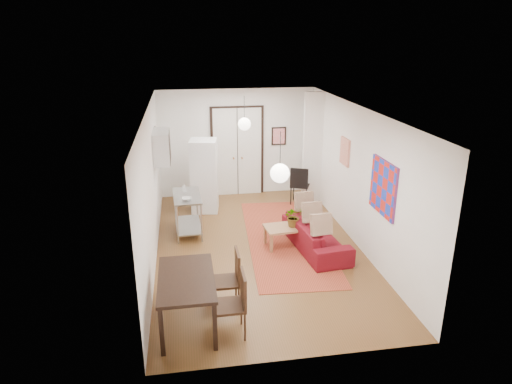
{
  "coord_description": "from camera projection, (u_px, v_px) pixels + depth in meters",
  "views": [
    {
      "loc": [
        -1.44,
        -8.55,
        4.3
      ],
      "look_at": [
        -0.05,
        0.0,
        1.25
      ],
      "focal_mm": 32.0,
      "sensor_mm": 36.0,
      "label": 1
    }
  ],
  "objects": [
    {
      "name": "dining_table",
      "position": [
        186.0,
        283.0,
        6.87
      ],
      "size": [
        0.84,
        1.47,
        0.82
      ],
      "rotation": [
        0.0,
        0.0,
        0.0
      ],
      "color": "black",
      "rests_on": "floor"
    },
    {
      "name": "pendant_back",
      "position": [
        244.0,
        124.0,
        10.72
      ],
      "size": [
        0.3,
        0.3,
        0.8
      ],
      "color": "white",
      "rests_on": "ceiling"
    },
    {
      "name": "wall_cabinet",
      "position": [
        162.0,
        147.0,
        10.08
      ],
      "size": [
        0.35,
        1.0,
        0.7
      ],
      "primitive_type": "cube",
      "color": "silver",
      "rests_on": "wall_left"
    },
    {
      "name": "black_side_chair",
      "position": [
        299.0,
        180.0,
        12.02
      ],
      "size": [
        0.61,
        0.63,
        1.01
      ],
      "rotation": [
        0.0,
        0.0,
        2.72
      ],
      "color": "black",
      "rests_on": "floor"
    },
    {
      "name": "double_doors",
      "position": [
        237.0,
        152.0,
        12.42
      ],
      "size": [
        1.44,
        0.06,
        2.5
      ],
      "primitive_type": "cube",
      "color": "white",
      "rests_on": "wall_back"
    },
    {
      "name": "kitchen_counter",
      "position": [
        188.0,
        209.0,
        10.15
      ],
      "size": [
        0.64,
        1.2,
        0.9
      ],
      "rotation": [
        0.0,
        0.0,
        0.04
      ],
      "color": "#A4A7A9",
      "rests_on": "floor"
    },
    {
      "name": "painting_abstract",
      "position": [
        345.0,
        152.0,
        10.07
      ],
      "size": [
        0.05,
        0.5,
        0.6
      ],
      "primitive_type": "cube",
      "color": "white",
      "rests_on": "wall_right"
    },
    {
      "name": "print_left",
      "position": [
        156.0,
        140.0,
        10.51
      ],
      "size": [
        0.03,
        0.44,
        0.54
      ],
      "primitive_type": "cube",
      "color": "#996D3F",
      "rests_on": "wall_left"
    },
    {
      "name": "painting_popart",
      "position": [
        383.0,
        188.0,
        8.21
      ],
      "size": [
        0.05,
        1.0,
        1.0
      ],
      "primitive_type": "cube",
      "color": "red",
      "rests_on": "wall_right"
    },
    {
      "name": "fridge",
      "position": [
        204.0,
        176.0,
        11.35
      ],
      "size": [
        0.73,
        0.73,
        1.83
      ],
      "primitive_type": "cube",
      "rotation": [
        0.0,
        0.0,
        -0.14
      ],
      "color": "white",
      "rests_on": "floor"
    },
    {
      "name": "floor",
      "position": [
        258.0,
        248.0,
        9.61
      ],
      "size": [
        7.0,
        7.0,
        0.0
      ],
      "primitive_type": "plane",
      "color": "brown",
      "rests_on": "ground"
    },
    {
      "name": "kilim_rug",
      "position": [
        286.0,
        238.0,
        10.04
      ],
      "size": [
        1.94,
        4.54,
        0.01
      ],
      "primitive_type": "cube",
      "rotation": [
        0.0,
        0.0,
        -0.06
      ],
      "color": "#A73F29",
      "rests_on": "floor"
    },
    {
      "name": "wall_front",
      "position": [
        303.0,
        266.0,
        5.87
      ],
      "size": [
        4.2,
        0.02,
        2.9
      ],
      "primitive_type": "cube",
      "color": "white",
      "rests_on": "floor"
    },
    {
      "name": "sofa",
      "position": [
        316.0,
        235.0,
        9.49
      ],
      "size": [
        1.02,
        2.12,
        0.6
      ],
      "primitive_type": "imported",
      "rotation": [
        0.0,
        0.0,
        1.68
      ],
      "color": "maroon",
      "rests_on": "floor"
    },
    {
      "name": "ceiling",
      "position": [
        258.0,
        110.0,
        8.64
      ],
      "size": [
        4.2,
        7.0,
        0.02
      ],
      "primitive_type": "cube",
      "color": "white",
      "rests_on": "wall_back"
    },
    {
      "name": "dining_chair_far",
      "position": [
        228.0,
        296.0,
        6.78
      ],
      "size": [
        0.48,
        0.69,
        1.01
      ],
      "rotation": [
        0.0,
        0.0,
        -1.57
      ],
      "color": "#371E11",
      "rests_on": "floor"
    },
    {
      "name": "stub_partition",
      "position": [
        313.0,
        148.0,
        11.78
      ],
      "size": [
        0.5,
        0.1,
        2.9
      ],
      "primitive_type": "cube",
      "color": "white",
      "rests_on": "floor"
    },
    {
      "name": "dining_chair_near",
      "position": [
        223.0,
        273.0,
        7.43
      ],
      "size": [
        0.48,
        0.69,
        1.01
      ],
      "rotation": [
        0.0,
        0.0,
        -1.57
      ],
      "color": "#371E11",
      "rests_on": "floor"
    },
    {
      "name": "pendant_front",
      "position": [
        280.0,
        173.0,
        7.0
      ],
      "size": [
        0.3,
        0.3,
        0.8
      ],
      "color": "white",
      "rests_on": "ceiling"
    },
    {
      "name": "soap_bottle",
      "position": [
        184.0,
        188.0,
        10.24
      ],
      "size": [
        0.09,
        0.09,
        0.19
      ],
      "primitive_type": "imported",
      "rotation": [
        0.0,
        0.0,
        0.04
      ],
      "color": "teal",
      "rests_on": "kitchen_counter"
    },
    {
      "name": "wall_left",
      "position": [
        151.0,
        188.0,
        8.81
      ],
      "size": [
        0.02,
        7.0,
        2.9
      ],
      "primitive_type": "cube",
      "color": "white",
      "rests_on": "floor"
    },
    {
      "name": "bowl",
      "position": [
        187.0,
        199.0,
        9.75
      ],
      "size": [
        0.22,
        0.22,
        0.05
      ],
      "primitive_type": "imported",
      "rotation": [
        0.0,
        0.0,
        0.04
      ],
      "color": "silver",
      "rests_on": "kitchen_counter"
    },
    {
      "name": "wall_back",
      "position": [
        237.0,
        143.0,
        12.38
      ],
      "size": [
        4.2,
        0.02,
        2.9
      ],
      "primitive_type": "cube",
      "color": "white",
      "rests_on": "floor"
    },
    {
      "name": "poster_back",
      "position": [
        279.0,
        136.0,
        12.48
      ],
      "size": [
        0.4,
        0.03,
        0.5
      ],
      "primitive_type": "cube",
      "color": "red",
      "rests_on": "wall_back"
    },
    {
      "name": "wall_right",
      "position": [
        358.0,
        177.0,
        9.44
      ],
      "size": [
        0.02,
        7.0,
        2.9
      ],
      "primitive_type": "cube",
      "color": "white",
      "rests_on": "floor"
    },
    {
      "name": "coffee_table",
      "position": [
        289.0,
        229.0,
        9.58
      ],
      "size": [
        1.06,
        0.66,
        0.45
      ],
      "rotation": [
        0.0,
        0.0,
        0.1
      ],
      "color": "#AD7A52",
      "rests_on": "floor"
    },
    {
      "name": "potted_plant",
      "position": [
        294.0,
        216.0,
        9.5
      ],
      "size": [
        0.38,
        0.43,
        0.44
      ],
      "primitive_type": "imported",
      "rotation": [
        0.0,
        0.0,
        0.1
      ],
      "color": "#345E2A",
      "rests_on": "coffee_table"
    }
  ]
}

